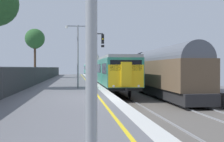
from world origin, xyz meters
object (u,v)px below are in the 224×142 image
background_tree_centre (35,40)px  signal_gantry (97,52)px  freight_train_adjacent_track (123,69)px  speed_limit_sign (96,65)px  platform_lamp_mid (78,50)px  commuter_train_at_platform (97,70)px

background_tree_centre → signal_gantry: bearing=-63.2°
freight_train_adjacent_track → signal_gantry: bearing=-109.2°
freight_train_adjacent_track → background_tree_centre: 15.18m
background_tree_centre → speed_limit_sign: bearing=-67.3°
platform_lamp_mid → background_tree_centre: size_ratio=0.65×
speed_limit_sign → background_tree_centre: (-8.45, 20.20, 4.31)m
commuter_train_at_platform → platform_lamp_mid: 27.11m
freight_train_adjacent_track → signal_gantry: signal_gantry is taller
freight_train_adjacent_track → speed_limit_sign: bearing=-107.5°
signal_gantry → freight_train_adjacent_track: bearing=70.8°
speed_limit_sign → background_tree_centre: background_tree_centre is taller
freight_train_adjacent_track → background_tree_centre: background_tree_centre is taller
platform_lamp_mid → speed_limit_sign: bearing=63.1°
freight_train_adjacent_track → speed_limit_sign: size_ratio=19.71×
commuter_train_at_platform → background_tree_centre: size_ratio=7.52×
commuter_train_at_platform → speed_limit_sign: (-1.85, -23.46, 0.60)m
commuter_train_at_platform → signal_gantry: signal_gantry is taller
signal_gantry → platform_lamp_mid: (-2.06, -6.09, -0.20)m
signal_gantry → background_tree_centre: size_ratio=0.66×
freight_train_adjacent_track → platform_lamp_mid: (-7.55, -21.89, 1.71)m
commuter_train_at_platform → speed_limit_sign: bearing=-94.5°
commuter_train_at_platform → background_tree_centre: (-10.30, -3.26, 4.91)m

